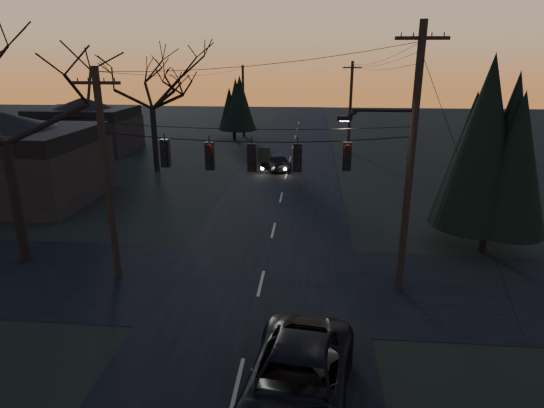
# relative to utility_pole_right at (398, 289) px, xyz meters

# --- Properties ---
(main_road) EXTENTS (8.00, 120.00, 0.02)m
(main_road) POSITION_rel_utility_pole_right_xyz_m (-5.50, 10.00, 0.01)
(main_road) COLOR black
(main_road) RESTS_ON ground
(cross_road) EXTENTS (60.00, 7.00, 0.02)m
(cross_road) POSITION_rel_utility_pole_right_xyz_m (-5.50, 0.00, 0.01)
(cross_road) COLOR black
(cross_road) RESTS_ON ground
(utility_pole_right) EXTENTS (5.00, 0.30, 10.00)m
(utility_pole_right) POSITION_rel_utility_pole_right_xyz_m (0.00, 0.00, 0.00)
(utility_pole_right) COLOR black
(utility_pole_right) RESTS_ON ground
(utility_pole_left) EXTENTS (1.80, 0.30, 8.50)m
(utility_pole_left) POSITION_rel_utility_pole_right_xyz_m (-11.50, 0.00, 0.00)
(utility_pole_left) COLOR black
(utility_pole_left) RESTS_ON ground
(utility_pole_far_r) EXTENTS (1.80, 0.30, 8.50)m
(utility_pole_far_r) POSITION_rel_utility_pole_right_xyz_m (0.00, 28.00, 0.00)
(utility_pole_far_r) COLOR black
(utility_pole_far_r) RESTS_ON ground
(utility_pole_far_l) EXTENTS (0.30, 0.30, 8.00)m
(utility_pole_far_l) POSITION_rel_utility_pole_right_xyz_m (-11.50, 36.00, 0.00)
(utility_pole_far_l) COLOR black
(utility_pole_far_l) RESTS_ON ground
(span_signal_assembly) EXTENTS (11.50, 0.44, 1.53)m
(span_signal_assembly) POSITION_rel_utility_pole_right_xyz_m (-5.74, 0.00, 5.29)
(span_signal_assembly) COLOR black
(span_signal_assembly) RESTS_ON ground
(evergreen_right) EXTENTS (4.13, 4.13, 7.97)m
(evergreen_right) POSITION_rel_utility_pole_right_xyz_m (4.60, 4.14, 4.58)
(evergreen_right) COLOR black
(evergreen_right) RESTS_ON ground
(bare_tree_dist) EXTENTS (7.48, 7.48, 9.98)m
(bare_tree_dist) POSITION_rel_utility_pole_right_xyz_m (-16.08, 18.60, 6.97)
(bare_tree_dist) COLOR black
(bare_tree_dist) RESTS_ON ground
(evergreen_dist) EXTENTS (3.74, 3.74, 6.36)m
(evergreen_dist) POSITION_rel_utility_pole_right_xyz_m (-12.26, 33.82, 3.77)
(evergreen_dist) COLOR black
(evergreen_dist) RESTS_ON ground
(house_left_near) EXTENTS (10.00, 8.00, 5.60)m
(house_left_near) POSITION_rel_utility_pole_right_xyz_m (-22.50, 10.00, 2.80)
(house_left_near) COLOR black
(house_left_near) RESTS_ON ground
(house_left_far) EXTENTS (9.00, 7.00, 5.20)m
(house_left_far) POSITION_rel_utility_pole_right_xyz_m (-25.50, 26.00, 2.60)
(house_left_far) COLOR black
(house_left_far) RESTS_ON ground
(suv_near) EXTENTS (3.40, 6.09, 1.61)m
(suv_near) POSITION_rel_utility_pole_right_xyz_m (-3.81, -6.83, 0.81)
(suv_near) COLOR black
(suv_near) RESTS_ON ground
(sedan_oncoming_a) EXTENTS (3.09, 4.32, 1.37)m
(sedan_oncoming_a) POSITION_rel_utility_pole_right_xyz_m (-6.50, 19.82, 0.68)
(sedan_oncoming_a) COLOR black
(sedan_oncoming_a) RESTS_ON ground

